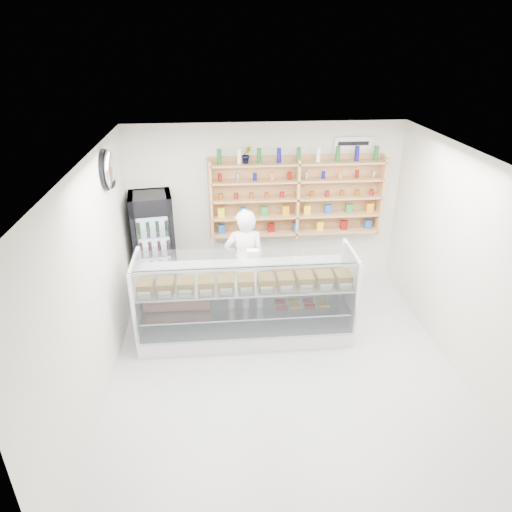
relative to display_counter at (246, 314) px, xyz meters
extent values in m
plane|color=#B4B3B9|center=(0.46, -0.86, -0.36)|extent=(5.00, 5.00, 0.00)
plane|color=white|center=(0.46, -0.86, 2.44)|extent=(5.00, 5.00, 0.00)
plane|color=silver|center=(0.46, 1.64, 1.04)|extent=(4.50, 0.00, 4.50)
plane|color=silver|center=(0.46, -3.36, 1.04)|extent=(4.50, 0.00, 4.50)
plane|color=silver|center=(-1.79, -0.86, 1.04)|extent=(0.00, 5.00, 5.00)
plane|color=silver|center=(2.71, -0.86, 1.04)|extent=(0.00, 5.00, 5.00)
cube|color=white|center=(0.00, -0.01, -0.24)|extent=(3.04, 0.86, 0.25)
cube|color=white|center=(0.00, 0.39, 0.21)|extent=(3.04, 0.05, 0.64)
cube|color=silver|center=(0.00, -0.01, 0.15)|extent=(2.91, 0.76, 0.02)
cube|color=silver|center=(0.00, -0.01, 0.53)|extent=(2.98, 0.79, 0.02)
cube|color=silver|center=(0.00, -0.43, 0.42)|extent=(2.98, 0.12, 1.06)
cube|color=silver|center=(0.00, -0.06, 0.95)|extent=(2.98, 0.60, 0.01)
imported|color=white|center=(0.04, 0.69, 0.50)|extent=(0.64, 0.43, 1.72)
cube|color=black|center=(-1.39, 1.28, 0.54)|extent=(0.73, 0.72, 1.80)
cube|color=#280538|center=(-1.44, 0.98, 1.31)|extent=(0.63, 0.12, 0.25)
cube|color=silver|center=(-1.44, 0.97, 0.46)|extent=(0.54, 0.09, 1.42)
cube|color=tan|center=(-0.44, 1.48, 1.23)|extent=(0.04, 0.28, 1.33)
cube|color=tan|center=(0.96, 1.48, 1.23)|extent=(0.04, 0.28, 1.33)
cube|color=tan|center=(2.36, 1.48, 1.23)|extent=(0.04, 0.28, 1.33)
cube|color=tan|center=(0.96, 1.48, 0.64)|extent=(2.80, 0.28, 0.03)
cube|color=tan|center=(0.96, 1.48, 0.94)|extent=(2.80, 0.28, 0.03)
cube|color=tan|center=(0.96, 1.48, 1.24)|extent=(2.80, 0.28, 0.03)
cube|color=tan|center=(0.96, 1.48, 1.54)|extent=(2.80, 0.28, 0.03)
cube|color=tan|center=(0.96, 1.48, 1.82)|extent=(2.80, 0.28, 0.03)
imported|color=#1E6626|center=(0.13, 1.48, 1.97)|extent=(0.18, 0.15, 0.28)
ellipsoid|color=silver|center=(-1.71, 0.34, 2.09)|extent=(0.15, 0.50, 0.50)
cube|color=white|center=(1.86, 1.61, 2.09)|extent=(0.62, 0.03, 0.20)
camera|label=1|loc=(-0.35, -5.57, 3.66)|focal=32.00mm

